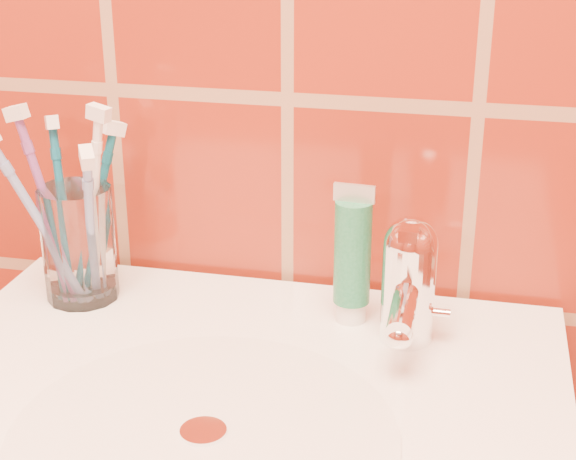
# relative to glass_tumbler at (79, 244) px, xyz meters

# --- Properties ---
(glass_tumbler) EXTENTS (0.07, 0.07, 0.12)m
(glass_tumbler) POSITION_rel_glass_tumbler_xyz_m (0.00, 0.00, 0.00)
(glass_tumbler) COLOR white
(glass_tumbler) RESTS_ON pedestal_sink
(toothpaste_tube) EXTENTS (0.04, 0.03, 0.14)m
(toothpaste_tube) POSITION_rel_glass_tumbler_xyz_m (0.27, 0.01, 0.01)
(toothpaste_tube) COLOR white
(toothpaste_tube) RESTS_ON pedestal_sink
(faucet) EXTENTS (0.05, 0.11, 0.12)m
(faucet) POSITION_rel_glass_tumbler_xyz_m (0.33, -0.02, 0.01)
(faucet) COLOR white
(faucet) RESTS_ON pedestal_sink
(toothbrush_0) EXTENTS (0.07, 0.07, 0.21)m
(toothbrush_0) POSITION_rel_glass_tumbler_xyz_m (0.02, 0.01, 0.04)
(toothbrush_0) COLOR white
(toothbrush_0) RESTS_ON glass_tumbler
(toothbrush_1) EXTENTS (0.16, 0.14, 0.20)m
(toothbrush_1) POSITION_rel_glass_tumbler_xyz_m (-0.02, -0.03, 0.03)
(toothbrush_1) COLOR #728ECC
(toothbrush_1) RESTS_ON glass_tumbler
(toothbrush_2) EXTENTS (0.10, 0.11, 0.19)m
(toothbrush_2) POSITION_rel_glass_tumbler_xyz_m (-0.02, 0.01, 0.03)
(toothbrush_2) COLOR #0D5774
(toothbrush_2) RESTS_ON glass_tumbler
(toothbrush_3) EXTENTS (0.10, 0.09, 0.20)m
(toothbrush_3) POSITION_rel_glass_tumbler_xyz_m (-0.03, -0.01, 0.04)
(toothbrush_3) COLOR #7A418B
(toothbrush_3) RESTS_ON glass_tumbler
(toothbrush_4) EXTENTS (0.12, 0.13, 0.19)m
(toothbrush_4) POSITION_rel_glass_tumbler_xyz_m (0.01, 0.03, 0.03)
(toothbrush_4) COLOR #0C556C
(toothbrush_4) RESTS_ON glass_tumbler
(toothbrush_5) EXTENTS (0.12, 0.15, 0.19)m
(toothbrush_5) POSITION_rel_glass_tumbler_xyz_m (0.02, -0.02, 0.03)
(toothbrush_5) COLOR #7594D0
(toothbrush_5) RESTS_ON glass_tumbler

